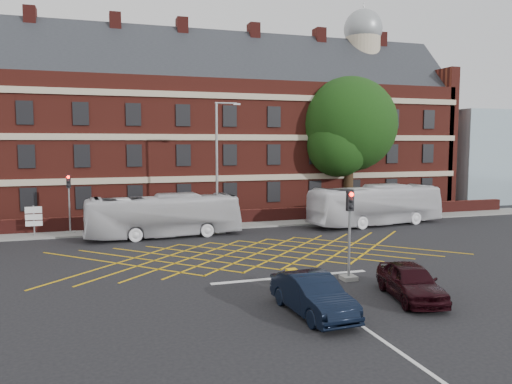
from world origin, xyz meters
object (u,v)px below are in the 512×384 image
object	(u,v)px
car_navy	(313,295)
utility_cabinet	(292,278)
bus_right	(376,205)
traffic_light_far	(70,210)
deciduous_tree	(349,131)
bus_left	(164,216)
street_lamp	(218,188)
car_maroon	(411,281)
traffic_light_near	(349,243)
direction_signs	(34,217)

from	to	relation	value
car_navy	utility_cabinet	bearing A→B (deg)	77.65
bus_right	traffic_light_far	bearing A→B (deg)	75.32
bus_right	deciduous_tree	xyz separation A→B (m)	(1.12, 6.84, 6.03)
utility_cabinet	bus_left	bearing A→B (deg)	105.64
deciduous_tree	street_lamp	world-z (taller)	deciduous_tree
car_maroon	utility_cabinet	xyz separation A→B (m)	(-4.16, 3.00, -0.32)
bus_right	street_lamp	world-z (taller)	street_lamp
traffic_light_near	direction_signs	world-z (taller)	traffic_light_near
car_maroon	deciduous_tree	size ratio (longest dim) A/B	0.35
bus_right	street_lamp	distance (m)	12.88
car_navy	direction_signs	distance (m)	23.61
bus_left	street_lamp	xyz separation A→B (m)	(3.98, 0.47, 1.79)
bus_right	traffic_light_near	bearing A→B (deg)	137.51
bus_left	deciduous_tree	bearing A→B (deg)	-71.81
bus_left	traffic_light_far	world-z (taller)	traffic_light_far
deciduous_tree	bus_right	bearing A→B (deg)	-99.32
traffic_light_near	utility_cabinet	size ratio (longest dim) A/B	4.90
car_navy	traffic_light_far	xyz separation A→B (m)	(-9.70, 20.66, 1.00)
bus_right	direction_signs	size ratio (longest dim) A/B	5.20
traffic_light_near	street_lamp	size ratio (longest dim) A/B	0.45
direction_signs	car_maroon	bearing A→B (deg)	-49.85
bus_left	deciduous_tree	world-z (taller)	deciduous_tree
bus_right	utility_cabinet	world-z (taller)	bus_right
deciduous_tree	bus_left	bearing A→B (deg)	-158.90
deciduous_tree	street_lamp	distance (m)	15.91
direction_signs	bus_right	bearing A→B (deg)	-5.93
bus_right	traffic_light_far	xyz separation A→B (m)	(-23.02, 2.99, 0.17)
deciduous_tree	direction_signs	size ratio (longest dim) A/B	5.72
traffic_light_far	utility_cabinet	world-z (taller)	traffic_light_far
car_maroon	bus_left	bearing A→B (deg)	127.43
bus_left	direction_signs	xyz separation A→B (m)	(-8.60, 2.69, -0.11)
car_navy	traffic_light_far	size ratio (longest dim) A/B	1.09
car_maroon	direction_signs	distance (m)	25.91
car_maroon	direction_signs	bearing A→B (deg)	142.23
car_maroon	traffic_light_far	size ratio (longest dim) A/B	1.04
car_navy	traffic_light_near	bearing A→B (deg)	43.36
car_navy	utility_cabinet	xyz separation A→B (m)	(0.52, 3.50, -0.33)
car_maroon	deciduous_tree	world-z (taller)	deciduous_tree
deciduous_tree	car_maroon	bearing A→B (deg)	-112.13
utility_cabinet	street_lamp	bearing A→B (deg)	89.88
deciduous_tree	utility_cabinet	distance (m)	26.21
car_maroon	utility_cabinet	bearing A→B (deg)	156.25
bus_left	car_navy	size ratio (longest dim) A/B	2.30
bus_left	car_maroon	world-z (taller)	bus_left
traffic_light_near	deciduous_tree	bearing A→B (deg)	62.27
street_lamp	car_maroon	bearing A→B (deg)	-76.79
car_navy	deciduous_tree	size ratio (longest dim) A/B	0.37
street_lamp	traffic_light_far	bearing A→B (deg)	165.89
car_navy	direction_signs	xyz separation A→B (m)	(-12.03, 20.30, 0.61)
traffic_light_far	street_lamp	bearing A→B (deg)	-14.11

